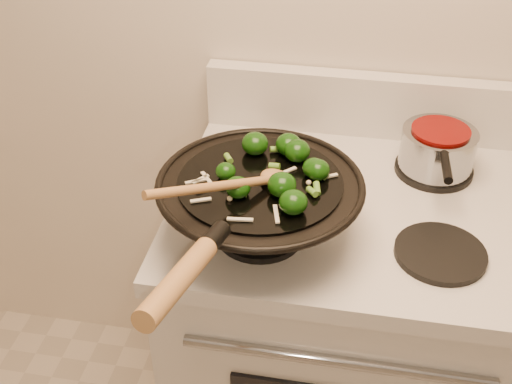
# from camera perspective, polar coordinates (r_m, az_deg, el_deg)

# --- Properties ---
(stove) EXTENTS (0.78, 0.67, 1.08)m
(stove) POSITION_cam_1_polar(r_m,az_deg,el_deg) (1.73, 7.22, -12.71)
(stove) COLOR silver
(stove) RESTS_ON ground
(wok) EXTENTS (0.41, 0.67, 0.23)m
(wok) POSITION_cam_1_polar(r_m,az_deg,el_deg) (1.26, 0.28, -1.14)
(wok) COLOR black
(wok) RESTS_ON stove
(stirfry) EXTENTS (0.29, 0.27, 0.05)m
(stirfry) POSITION_cam_1_polar(r_m,az_deg,el_deg) (1.24, 2.03, 2.19)
(stirfry) COLOR #0F3808
(stirfry) RESTS_ON wok
(wooden_spoon) EXTENTS (0.24, 0.25, 0.10)m
(wooden_spoon) POSITION_cam_1_polar(r_m,az_deg,el_deg) (1.17, -1.30, 0.81)
(wooden_spoon) COLOR #A67341
(wooden_spoon) RESTS_ON wok
(saucepan) EXTENTS (0.17, 0.27, 0.10)m
(saucepan) POSITION_cam_1_polar(r_m,az_deg,el_deg) (1.52, 15.84, 3.72)
(saucepan) COLOR gray
(saucepan) RESTS_ON stove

